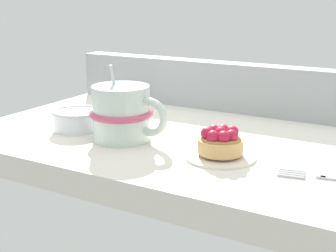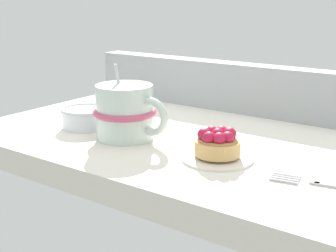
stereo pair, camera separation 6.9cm
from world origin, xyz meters
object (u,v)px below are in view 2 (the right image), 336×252
Objects in this scene: dessert_fork at (334,185)px; coffee_mug at (126,112)px; sugar_bowl at (85,117)px; raspberry_tart at (217,143)px; dessert_plate at (217,157)px.

coffee_mug is at bearing 178.79° from dessert_fork.
coffee_mug is 10.31cm from sugar_bowl.
dessert_fork is at bearing -1.30° from raspberry_tart.
raspberry_tart is 16.40cm from dessert_fork.
coffee_mug reaches higher than raspberry_tart.
raspberry_tart is (-0.00, -0.03, 2.10)cm from dessert_plate.
dessert_fork is at bearing -1.42° from dessert_plate.
raspberry_tart is at bearing -1.13° from coffee_mug.
sugar_bowl is at bearing 177.70° from dessert_plate.
sugar_bowl is (-42.99, 1.48, 1.55)cm from dessert_fork.
raspberry_tart is at bearing -92.37° from dessert_plate.
coffee_mug is (-16.77, 0.33, 1.86)cm from raspberry_tart.
coffee_mug is 33.26cm from dessert_fork.
raspberry_tart is 0.41× the size of dessert_fork.
dessert_plate is 2.10cm from raspberry_tart.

